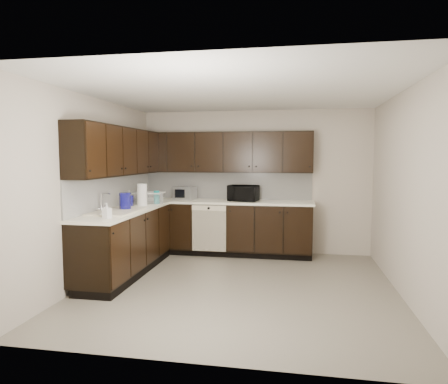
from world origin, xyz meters
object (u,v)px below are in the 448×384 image
at_px(toaster_oven, 185,193).
at_px(blue_pitcher, 125,201).
at_px(sink, 116,217).
at_px(microwave, 243,193).
at_px(storage_bin, 149,198).

xyz_separation_m(toaster_oven, blue_pitcher, (-0.43, -1.55, 0.01)).
distance_m(sink, microwave, 2.27).
bearing_deg(microwave, storage_bin, -148.94).
height_order(sink, microwave, microwave).
xyz_separation_m(microwave, blue_pitcher, (-1.49, -1.44, -0.01)).
bearing_deg(blue_pitcher, microwave, 53.77).
bearing_deg(storage_bin, blue_pitcher, -91.56).
bearing_deg(toaster_oven, blue_pitcher, -92.61).
relative_size(sink, toaster_oven, 2.30).
xyz_separation_m(storage_bin, blue_pitcher, (-0.02, -0.86, 0.04)).
bearing_deg(microwave, sink, -122.51).
xyz_separation_m(toaster_oven, storage_bin, (-0.41, -0.69, -0.03)).
bearing_deg(blue_pitcher, toaster_oven, 84.25).
distance_m(sink, blue_pitcher, 0.30).
bearing_deg(storage_bin, toaster_oven, 59.22).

